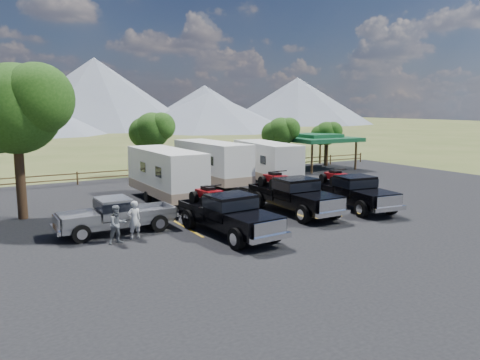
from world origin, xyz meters
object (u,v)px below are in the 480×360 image
person_a (134,220)px  person_b (117,224)px  pavilion (317,138)px  trailer_center (212,164)px  pickup_silver (117,215)px  tree_big_nw (14,109)px  rig_left (227,213)px  trailer_left (166,175)px  rig_center (293,194)px  rig_right (352,191)px  trailer_right (267,163)px

person_a → person_b: person_a is taller
pavilion → trailer_center: (-12.85, -4.26, -1.08)m
pickup_silver → person_b: person_b is taller
tree_big_nw → pavilion: 26.91m
tree_big_nw → pickup_silver: (3.50, -5.12, -4.71)m
pickup_silver → person_a: size_ratio=3.27×
tree_big_nw → trailer_center: 13.78m
person_a → rig_left: bearing=151.1°
tree_big_nw → trailer_left: 8.90m
trailer_left → tree_big_nw: bearing=-178.0°
pavilion → rig_center: bearing=-132.8°
rig_right → pickup_silver: size_ratio=1.17×
rig_center → trailer_left: bearing=127.7°
tree_big_nw → pickup_silver: bearing=-55.7°
pavilion → person_b: 26.98m
trailer_right → person_a: size_ratio=5.34×
tree_big_nw → rig_center: tree_big_nw is taller
trailer_center → trailer_right: trailer_center is taller
rig_right → person_b: rig_right is taller
rig_left → trailer_right: trailer_right is taller
tree_big_nw → rig_right: size_ratio=1.23×
trailer_center → pickup_silver: 12.78m
rig_left → person_a: rig_left is taller
trailer_center → person_a: bearing=-134.0°
trailer_center → person_a: size_ratio=5.52×
pavilion → pickup_silver: 25.72m
pavilion → rig_center: pavilion is taller
rig_left → person_a: (-3.81, 1.46, -0.16)m
tree_big_nw → pavilion: bearing=17.3°
rig_right → person_a: bearing=-173.9°
trailer_left → trailer_right: trailer_left is taller
pavilion → person_b: (-22.48, -14.79, -1.93)m
trailer_center → trailer_right: size_ratio=1.03×
tree_big_nw → rig_left: tree_big_nw is taller
rig_center → tree_big_nw: bearing=155.5°
pickup_silver → person_b: size_ratio=3.34×
rig_center → rig_right: (3.59, -0.68, -0.03)m
trailer_left → pickup_silver: bearing=-130.0°
trailer_center → rig_left: bearing=-116.3°
rig_right → rig_center: bearing=175.7°
pavilion → rig_left: 23.92m
trailer_right → pavilion: bearing=37.8°
tree_big_nw → rig_right: (16.41, -6.48, -4.56)m
trailer_center → pickup_silver: (-9.20, -8.83, -0.83)m
pavilion → person_a: bearing=-146.4°
trailer_left → person_a: size_ratio=5.41×
rig_right → pavilion: bearing=64.1°
trailer_center → person_a: 13.43m
trailer_center → pickup_silver: trailer_center is taller
trailer_center → person_b: size_ratio=5.64×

